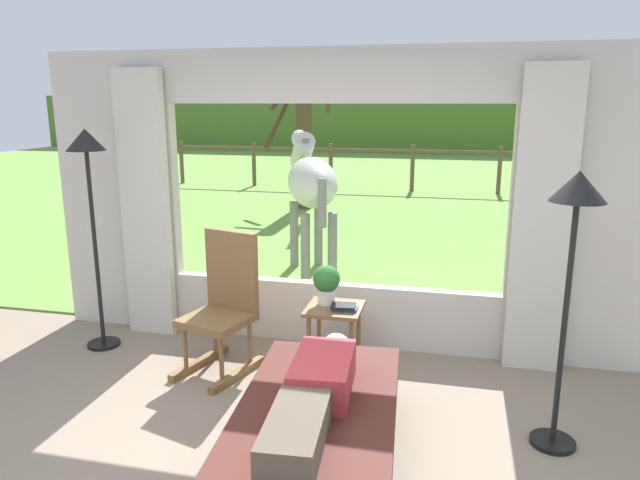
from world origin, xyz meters
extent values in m
cube|color=beige|center=(-2.02, 2.26, 1.27)|extent=(1.15, 0.12, 2.55)
cube|color=beige|center=(2.02, 2.26, 1.27)|extent=(1.15, 0.12, 2.55)
cube|color=beige|center=(0.00, 2.26, 0.28)|extent=(2.90, 0.12, 0.55)
cube|color=beige|center=(0.00, 2.26, 2.33)|extent=(2.90, 0.12, 0.45)
cube|color=beige|center=(-1.69, 2.12, 1.20)|extent=(0.44, 0.10, 2.40)
cube|color=beige|center=(1.69, 2.12, 1.20)|extent=(0.44, 0.10, 2.40)
cube|color=olive|center=(0.00, 13.16, 0.01)|extent=(36.00, 21.68, 0.02)
cube|color=#4E722B|center=(0.00, 23.00, 1.20)|extent=(36.00, 2.00, 2.40)
cube|color=black|center=(0.31, 0.41, 0.12)|extent=(0.94, 1.62, 0.24)
cube|color=#471E19|center=(0.31, 0.41, 0.33)|extent=(1.02, 1.76, 0.18)
cube|color=#B23338|center=(0.31, 0.56, 0.53)|extent=(0.38, 0.62, 0.22)
cube|color=#4C4238|center=(0.31, -0.04, 0.51)|extent=(0.33, 0.70, 0.18)
sphere|color=tan|center=(0.31, 0.95, 0.53)|extent=(0.20, 0.20, 0.20)
cube|color=brown|center=(-0.76, 1.46, 0.44)|extent=(0.60, 0.60, 0.06)
cube|color=brown|center=(-0.70, 1.66, 0.78)|extent=(0.48, 0.19, 0.68)
cube|color=brown|center=(-0.95, 1.52, 0.03)|extent=(0.25, 0.67, 0.06)
cube|color=brown|center=(-0.56, 1.40, 0.03)|extent=(0.25, 0.67, 0.06)
cylinder|color=brown|center=(-0.98, 1.34, 0.24)|extent=(0.04, 0.04, 0.38)
cylinder|color=brown|center=(-0.63, 1.24, 0.24)|extent=(0.04, 0.04, 0.38)
cylinder|color=brown|center=(-0.88, 1.68, 0.24)|extent=(0.04, 0.04, 0.38)
cylinder|color=brown|center=(-0.53, 1.58, 0.24)|extent=(0.04, 0.04, 0.38)
cube|color=brown|center=(0.13, 1.75, 0.51)|extent=(0.44, 0.44, 0.03)
cylinder|color=brown|center=(-0.04, 1.58, 0.24)|extent=(0.04, 0.04, 0.49)
cylinder|color=brown|center=(0.30, 1.58, 0.24)|extent=(0.04, 0.04, 0.49)
cylinder|color=brown|center=(-0.04, 1.92, 0.24)|extent=(0.04, 0.04, 0.49)
cylinder|color=brown|center=(0.30, 1.92, 0.24)|extent=(0.04, 0.04, 0.49)
cylinder|color=silver|center=(0.05, 1.81, 0.58)|extent=(0.14, 0.14, 0.12)
sphere|color=#2D6B2D|center=(0.05, 1.81, 0.73)|extent=(0.22, 0.22, 0.22)
cube|color=#23478C|center=(0.22, 1.70, 0.53)|extent=(0.20, 0.12, 0.02)
cube|color=black|center=(0.21, 1.70, 0.55)|extent=(0.20, 0.16, 0.02)
cylinder|color=black|center=(-1.96, 1.71, 0.01)|extent=(0.28, 0.28, 0.03)
cylinder|color=black|center=(-1.96, 1.71, 0.86)|extent=(0.04, 0.04, 1.72)
cone|color=black|center=(-1.96, 1.71, 1.81)|extent=(0.32, 0.32, 0.18)
cylinder|color=black|center=(1.70, 0.99, 0.01)|extent=(0.28, 0.28, 0.03)
cylinder|color=black|center=(1.70, 0.99, 0.78)|extent=(0.04, 0.04, 1.56)
cone|color=black|center=(1.70, 0.99, 1.65)|extent=(0.32, 0.32, 0.18)
ellipsoid|color=#B2B2AD|center=(-0.66, 4.20, 1.17)|extent=(1.02, 1.36, 0.60)
cylinder|color=#B2B2AD|center=(-0.94, 4.82, 1.48)|extent=(0.49, 0.65, 0.53)
ellipsoid|color=#B2B2AD|center=(-1.04, 5.04, 1.63)|extent=(0.38, 0.52, 0.24)
cube|color=slate|center=(-0.91, 4.75, 1.51)|extent=(0.25, 0.42, 0.32)
cylinder|color=slate|center=(-0.41, 3.65, 1.02)|extent=(0.13, 0.13, 0.55)
cylinder|color=slate|center=(-0.98, 4.52, 0.45)|extent=(0.11, 0.11, 0.85)
cylinder|color=slate|center=(-0.69, 4.65, 0.45)|extent=(0.11, 0.11, 0.85)
cylinder|color=slate|center=(-0.63, 3.75, 0.45)|extent=(0.11, 0.11, 0.85)
cylinder|color=slate|center=(-0.34, 3.88, 0.45)|extent=(0.11, 0.11, 0.85)
cylinder|color=#4C3823|center=(-1.94, 8.69, 1.22)|extent=(0.32, 0.32, 2.40)
cylinder|color=#47331E|center=(-1.44, 8.84, 2.43)|extent=(0.42, 1.09, 1.11)
cylinder|color=#47331E|center=(-2.46, 8.90, 1.85)|extent=(0.49, 1.03, 1.29)
cylinder|color=#47331E|center=(-2.28, 8.96, 2.36)|extent=(0.72, 0.85, 0.85)
cylinder|color=brown|center=(-8.00, 11.52, 0.57)|extent=(0.10, 0.10, 1.10)
cylinder|color=brown|center=(-6.00, 11.52, 0.57)|extent=(0.10, 0.10, 1.10)
cylinder|color=brown|center=(-4.00, 11.52, 0.57)|extent=(0.10, 0.10, 1.10)
cylinder|color=brown|center=(-2.00, 11.52, 0.57)|extent=(0.10, 0.10, 1.10)
cylinder|color=brown|center=(0.00, 11.52, 0.57)|extent=(0.10, 0.10, 1.10)
cylinder|color=brown|center=(2.00, 11.52, 0.57)|extent=(0.10, 0.10, 1.10)
cylinder|color=brown|center=(4.00, 11.52, 0.57)|extent=(0.10, 0.10, 1.10)
cube|color=brown|center=(0.00, 11.52, 0.97)|extent=(16.00, 0.06, 0.08)
camera|label=1|loc=(1.02, -2.56, 2.11)|focal=32.70mm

